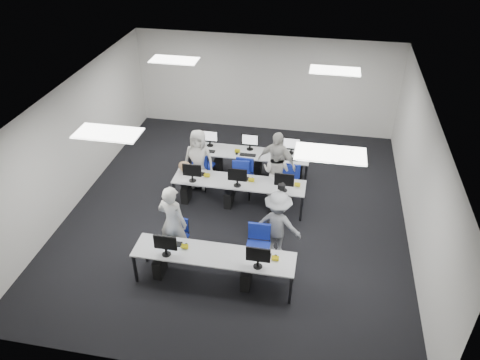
% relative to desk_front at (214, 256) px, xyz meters
% --- Properties ---
extents(room, '(9.00, 9.02, 3.00)m').
position_rel_desk_front_xyz_m(room, '(0.00, 2.40, 0.82)').
color(room, black).
rests_on(room, ground).
extents(ceiling_panels, '(5.20, 4.60, 0.02)m').
position_rel_desk_front_xyz_m(ceiling_panels, '(0.00, 2.40, 2.30)').
color(ceiling_panels, white).
rests_on(ceiling_panels, room).
extents(desk_front, '(3.20, 0.70, 0.73)m').
position_rel_desk_front_xyz_m(desk_front, '(0.00, 0.00, 0.00)').
color(desk_front, '#BBBDC0').
rests_on(desk_front, ground).
extents(desk_mid, '(3.20, 0.70, 0.73)m').
position_rel_desk_front_xyz_m(desk_mid, '(0.00, 2.60, 0.00)').
color(desk_mid, '#BBBDC0').
rests_on(desk_mid, ground).
extents(desk_back, '(3.20, 0.70, 0.73)m').
position_rel_desk_front_xyz_m(desk_back, '(0.00, 4.00, 0.00)').
color(desk_back, '#BBBDC0').
rests_on(desk_back, ground).
extents(equipment_front, '(2.51, 0.41, 1.19)m').
position_rel_desk_front_xyz_m(equipment_front, '(-0.19, -0.02, -0.32)').
color(equipment_front, '#0C3EA6').
rests_on(equipment_front, desk_front).
extents(equipment_mid, '(2.91, 0.41, 1.19)m').
position_rel_desk_front_xyz_m(equipment_mid, '(-0.19, 2.58, -0.32)').
color(equipment_mid, white).
rests_on(equipment_mid, desk_mid).
extents(equipment_back, '(2.91, 0.41, 1.19)m').
position_rel_desk_front_xyz_m(equipment_back, '(0.19, 4.02, -0.32)').
color(equipment_back, white).
rests_on(equipment_back, desk_back).
extents(chair_0, '(0.49, 0.52, 0.85)m').
position_rel_desk_front_xyz_m(chair_0, '(-0.98, 0.67, -0.41)').
color(chair_0, navy).
rests_on(chair_0, ground).
extents(chair_1, '(0.50, 0.54, 0.99)m').
position_rel_desk_front_xyz_m(chair_1, '(0.79, 0.58, -0.37)').
color(chair_1, navy).
rests_on(chair_1, ground).
extents(chair_2, '(0.44, 0.48, 0.85)m').
position_rel_desk_front_xyz_m(chair_2, '(-1.16, 3.23, -0.41)').
color(chair_2, navy).
rests_on(chair_2, ground).
extents(chair_3, '(0.49, 0.53, 0.96)m').
position_rel_desk_front_xyz_m(chair_3, '(0.01, 3.13, -0.38)').
color(chair_3, navy).
rests_on(chair_3, ground).
extents(chair_4, '(0.50, 0.54, 0.94)m').
position_rel_desk_front_xyz_m(chair_4, '(1.05, 3.10, -0.38)').
color(chair_4, navy).
rests_on(chair_4, ground).
extents(chair_5, '(0.56, 0.59, 0.94)m').
position_rel_desk_front_xyz_m(chair_5, '(-1.12, 3.51, -0.38)').
color(chair_5, navy).
rests_on(chair_5, ground).
extents(chair_6, '(0.50, 0.54, 0.92)m').
position_rel_desk_front_xyz_m(chair_6, '(-0.09, 3.42, -0.39)').
color(chair_6, navy).
rests_on(chair_6, ground).
extents(chair_7, '(0.58, 0.61, 0.94)m').
position_rel_desk_front_xyz_m(chair_7, '(1.15, 3.41, -0.38)').
color(chair_7, navy).
rests_on(chair_7, ground).
extents(handbag, '(0.37, 0.27, 0.28)m').
position_rel_desk_front_xyz_m(handbag, '(-1.39, 2.80, 0.19)').
color(handbag, '#AA8057').
rests_on(handbag, desk_mid).
extents(student_0, '(0.73, 0.58, 1.77)m').
position_rel_desk_front_xyz_m(student_0, '(-1.01, 0.61, 0.20)').
color(student_0, beige).
rests_on(student_0, ground).
extents(student_1, '(0.87, 0.78, 1.48)m').
position_rel_desk_front_xyz_m(student_1, '(0.84, 3.18, 0.06)').
color(student_1, beige).
rests_on(student_1, ground).
extents(student_2, '(0.82, 0.56, 1.62)m').
position_rel_desk_front_xyz_m(student_2, '(-1.18, 3.30, 0.13)').
color(student_2, beige).
rests_on(student_2, ground).
extents(student_3, '(1.11, 0.75, 1.76)m').
position_rel_desk_front_xyz_m(student_3, '(0.81, 3.33, 0.20)').
color(student_3, beige).
rests_on(student_3, ground).
extents(photographer, '(1.09, 0.72, 1.57)m').
position_rel_desk_front_xyz_m(photographer, '(1.12, 1.08, 0.11)').
color(photographer, slate).
rests_on(photographer, ground).
extents(dslr_camera, '(0.16, 0.20, 0.10)m').
position_rel_desk_front_xyz_m(dslr_camera, '(1.14, 1.25, 0.94)').
color(dslr_camera, black).
rests_on(dslr_camera, photographer).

